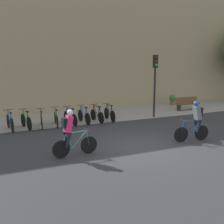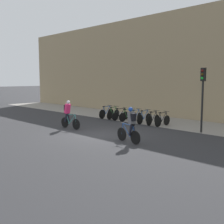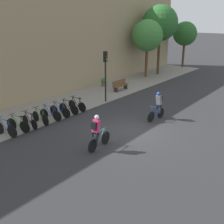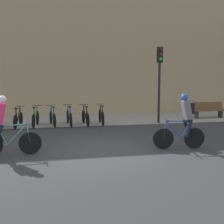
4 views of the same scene
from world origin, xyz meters
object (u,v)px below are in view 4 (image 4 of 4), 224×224
parked_bike_6 (85,117)px  parked_bike_7 (101,116)px  parked_bike_2 (18,119)px  bench (208,110)px  parked_bike_5 (69,117)px  traffic_light_pole (160,71)px  cyclist_pink (3,124)px  parked_bike_1 (0,119)px  cyclist_grey (185,120)px  potted_plant (195,106)px  parked_bike_4 (53,118)px  parked_bike_3 (36,118)px

parked_bike_6 → parked_bike_7: bearing=0.1°
parked_bike_2 → bench: size_ratio=0.89×
parked_bike_2 → parked_bike_5: size_ratio=0.95×
parked_bike_2 → traffic_light_pole: traffic_light_pole is taller
cyclist_pink → parked_bike_1: size_ratio=1.08×
cyclist_grey → parked_bike_5: cyclist_grey is taller
parked_bike_7 → traffic_light_pole: size_ratio=0.43×
cyclist_grey → parked_bike_6: (-2.62, 5.21, -0.55)m
parked_bike_6 → potted_plant: parked_bike_6 is taller
parked_bike_1 → parked_bike_6: (3.90, -0.00, -0.02)m
parked_bike_5 → cyclist_grey: bearing=-56.9°
parked_bike_5 → parked_bike_6: bearing=0.0°
parked_bike_6 → parked_bike_7: size_ratio=1.00×
parked_bike_2 → parked_bike_4: (1.56, 0.00, 0.01)m
cyclist_grey → traffic_light_pole: 5.39m
parked_bike_1 → bench: size_ratio=0.90×
parked_bike_3 → parked_bike_6: parked_bike_3 is taller
bench → cyclist_pink: bearing=-149.5°
cyclist_grey → parked_bike_4: 6.70m
cyclist_pink → parked_bike_3: (0.58, 4.96, -0.55)m
parked_bike_7 → parked_bike_3: bearing=-180.0°
parked_bike_4 → parked_bike_5: bearing=0.0°
traffic_light_pole → parked_bike_5: bearing=177.5°
parked_bike_7 → bench: bearing=8.3°
parked_bike_6 → bench: 7.13m
parked_bike_5 → bench: bearing=6.7°
cyclist_pink → cyclist_grey: bearing=-2.6°
parked_bike_1 → bench: parked_bike_1 is taller
parked_bike_2 → parked_bike_7: bearing=0.0°
parked_bike_3 → parked_bike_4: bearing=0.0°
parked_bike_4 → parked_bike_6: parked_bike_4 is taller
traffic_light_pole → cyclist_grey: bearing=-101.9°
cyclist_pink → cyclist_grey: (5.53, -0.25, 0.00)m
cyclist_grey → parked_bike_3: (-4.96, 5.21, -0.55)m
parked_bike_6 → parked_bike_5: bearing=-180.0°
parked_bike_1 → parked_bike_2: bearing=-0.1°
bench → potted_plant: size_ratio=2.36×
cyclist_pink → traffic_light_pole: size_ratio=0.47×
parked_bike_4 → traffic_light_pole: 5.68m
parked_bike_2 → traffic_light_pole: bearing=-1.7°
parked_bike_2 → parked_bike_5: 2.34m
cyclist_pink → potted_plant: (10.29, 8.02, -0.51)m
parked_bike_1 → parked_bike_2: parked_bike_1 is taller
parked_bike_2 → potted_plant: (10.49, 3.06, 0.05)m
cyclist_pink → parked_bike_7: size_ratio=1.09×
cyclist_grey → bench: 7.59m
parked_bike_5 → parked_bike_6: parked_bike_5 is taller
cyclist_grey → potted_plant: 9.55m
potted_plant → traffic_light_pole: bearing=-138.6°
cyclist_grey → parked_bike_1: cyclist_grey is taller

